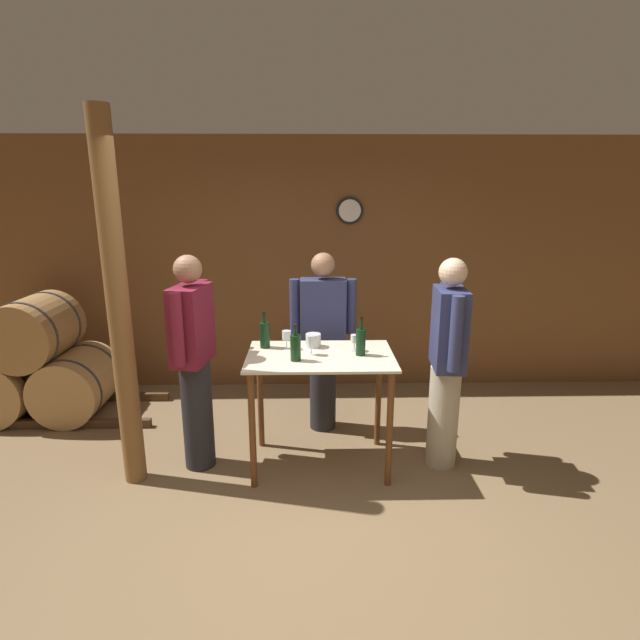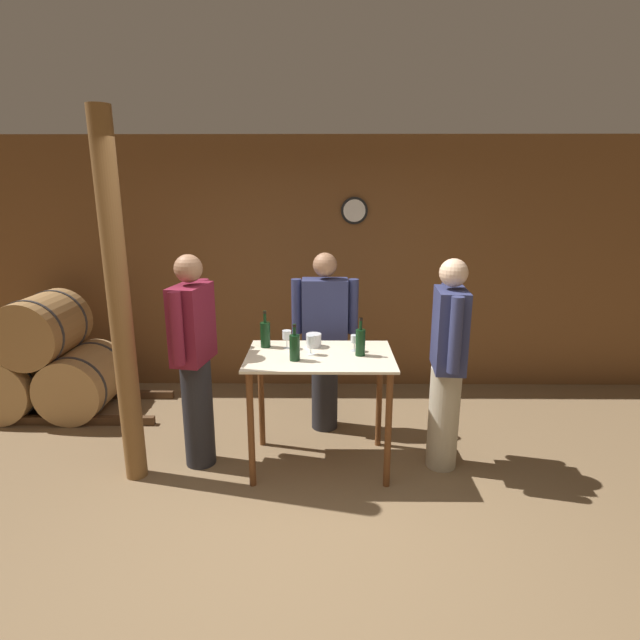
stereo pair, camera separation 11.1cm
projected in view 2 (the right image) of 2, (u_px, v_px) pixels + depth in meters
The scene contains 15 objects.
ground_plane at pixel (301, 531), 3.26m from camera, with size 14.00×14.00×0.00m, color brown.
back_wall at pixel (311, 266), 5.39m from camera, with size 8.40×0.08×2.70m.
barrel_rack at pixel (48, 364), 4.91m from camera, with size 2.23×0.76×1.20m.
tasting_table at pixel (320, 376), 3.87m from camera, with size 1.13×0.74×0.93m.
wooden_post at pixel (120, 307), 3.55m from camera, with size 0.16×0.16×2.70m.
wine_bottle_far_left at pixel (265, 334), 3.99m from camera, with size 0.08×0.08×0.30m.
wine_bottle_left at pixel (295, 347), 3.68m from camera, with size 0.08×0.08×0.28m.
wine_bottle_center at pixel (360, 342), 3.79m from camera, with size 0.07×0.07×0.30m.
wine_glass_near_left at pixel (287, 335), 3.95m from camera, with size 0.07×0.07×0.15m.
wine_glass_near_center at pixel (311, 340), 3.80m from camera, with size 0.06×0.06×0.15m.
wine_glass_near_right at pixel (354, 340), 3.89m from camera, with size 0.06×0.06×0.13m.
ice_bucket at pixel (314, 340), 4.01m from camera, with size 0.12×0.12×0.11m.
person_host at pixel (325, 339), 4.47m from camera, with size 0.59×0.24×1.64m.
person_visitor_with_scarf at pixel (447, 361), 3.82m from camera, with size 0.25×0.59×1.68m.
person_visitor_bearded at pixel (194, 358), 3.85m from camera, with size 0.29×0.58×1.70m.
Camera 2 is at (0.15, -2.79, 2.18)m, focal length 28.00 mm.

